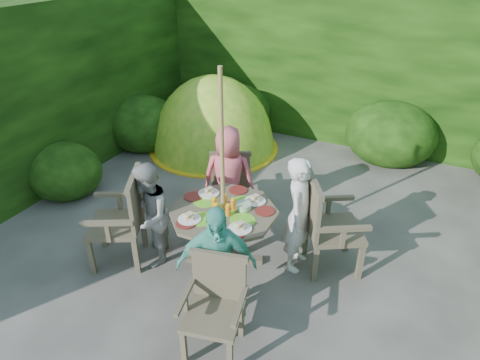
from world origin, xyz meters
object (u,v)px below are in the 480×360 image
at_px(garden_chair_front, 215,304).
at_px(child_back, 229,177).
at_px(patio_table, 224,219).
at_px(garden_chair_back, 231,178).
at_px(child_front, 216,266).
at_px(parasol_pole, 223,176).
at_px(child_right, 300,215).
at_px(child_left, 149,215).
at_px(garden_chair_right, 326,224).
at_px(dome_tent, 214,148).
at_px(garden_chair_left, 123,218).

relative_size(garden_chair_front, child_back, 0.67).
xyz_separation_m(patio_table, garden_chair_back, (-0.44, 1.01, -0.11)).
height_order(garden_chair_back, child_front, child_front).
bearing_deg(parasol_pole, garden_chair_back, 113.14).
relative_size(garden_chair_back, child_right, 0.67).
distance_m(parasol_pole, child_left, 0.95).
relative_size(garden_chair_right, child_right, 0.80).
distance_m(child_right, child_front, 1.13).
distance_m(garden_chair_back, child_back, 0.35).
bearing_deg(child_right, patio_table, 109.58).
bearing_deg(garden_chair_back, child_left, 49.90).
distance_m(child_left, child_front, 1.13).
xyz_separation_m(garden_chair_right, garden_chair_front, (-0.55, -1.43, -0.10)).
xyz_separation_m(parasol_pole, dome_tent, (-1.57, 2.58, -1.10)).
height_order(child_back, dome_tent, child_back).
height_order(garden_chair_right, garden_chair_back, garden_chair_right).
height_order(parasol_pole, child_left, parasol_pole).
bearing_deg(garden_chair_left, garden_chair_back, 130.78).
height_order(garden_chair_back, garden_chair_front, garden_chair_back).
height_order(patio_table, parasol_pole, parasol_pole).
height_order(garden_chair_right, child_back, child_back).
xyz_separation_m(child_right, child_left, (-1.47, -0.64, -0.06)).
xyz_separation_m(patio_table, garden_chair_left, (-1.01, -0.43, -0.03)).
distance_m(parasol_pole, garden_chair_front, 1.28).
bearing_deg(dome_tent, garden_chair_back, -59.69).
bearing_deg(garden_chair_front, garden_chair_right, 56.47).
bearing_deg(child_right, child_front, 154.65).
xyz_separation_m(garden_chair_left, child_left, (0.27, 0.11, 0.05)).
distance_m(child_back, dome_tent, 2.32).
bearing_deg(child_right, parasol_pole, 109.65).
xyz_separation_m(patio_table, garden_chair_front, (0.45, -1.01, -0.12)).
relative_size(child_left, child_front, 0.96).
relative_size(patio_table, parasol_pole, 0.70).
distance_m(patio_table, dome_tent, 3.07).
bearing_deg(dome_tent, parasol_pole, -64.38).
bearing_deg(child_left, child_right, 84.90).
bearing_deg(child_back, garden_chair_right, 146.32).
height_order(child_right, child_left, child_right).
distance_m(child_front, dome_tent, 3.86).
bearing_deg(patio_table, dome_tent, 121.47).
bearing_deg(garden_chair_back, dome_tent, -81.30).
height_order(garden_chair_back, child_right, child_right).
bearing_deg(child_right, garden_chair_back, 55.42).
bearing_deg(parasol_pole, child_left, -156.58).
distance_m(garden_chair_front, child_left, 1.38).
distance_m(parasol_pole, garden_chair_left, 1.22).
bearing_deg(child_left, dome_tent, 167.61).
bearing_deg(child_left, child_front, 39.90).
height_order(patio_table, garden_chair_left, garden_chair_left).
relative_size(parasol_pole, garden_chair_front, 2.55).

